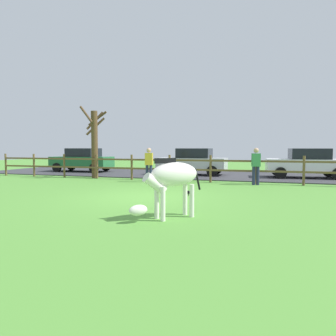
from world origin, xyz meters
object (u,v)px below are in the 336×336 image
parked_car_white (306,163)px  parked_car_green (82,160)px  bare_tree (94,141)px  visitor_right_of_tree (256,165)px  zebra (171,179)px  crow_on_grass (189,192)px  visitor_left_of_tree (149,163)px  parked_car_silver (193,161)px

parked_car_white → parked_car_green: size_ratio=1.01×
bare_tree → visitor_right_of_tree: (8.53, -0.73, -1.11)m
zebra → crow_on_grass: zebra is taller
visitor_left_of_tree → visitor_right_of_tree: same height
visitor_left_of_tree → visitor_right_of_tree: bearing=3.9°
crow_on_grass → visitor_left_of_tree: visitor_left_of_tree is taller
parked_car_silver → visitor_left_of_tree: visitor_left_of_tree is taller
crow_on_grass → parked_car_green: 12.16m
crow_on_grass → parked_car_white: (4.53, 7.64, 0.72)m
parked_car_white → visitor_right_of_tree: 4.43m
crow_on_grass → parked_car_silver: 7.88m
bare_tree → parked_car_green: 4.39m
zebra → crow_on_grass: 3.53m
parked_car_green → visitor_left_of_tree: size_ratio=2.48×
bare_tree → parked_car_green: bare_tree is taller
crow_on_grass → zebra: bearing=-82.9°
parked_car_silver → visitor_left_of_tree: (-1.20, -4.05, 0.06)m
crow_on_grass → visitor_left_of_tree: size_ratio=0.13×
bare_tree → visitor_right_of_tree: bearing=-4.9°
parked_car_white → visitor_right_of_tree: visitor_right_of_tree is taller
parked_car_green → visitor_right_of_tree: bearing=-18.8°
parked_car_white → parked_car_silver: 6.20m
parked_car_white → bare_tree: bearing=-164.9°
bare_tree → parked_car_silver: bare_tree is taller
zebra → parked_car_white: bearing=69.6°
parked_car_white → parked_car_green: same height
bare_tree → visitor_left_of_tree: size_ratio=2.38×
parked_car_white → visitor_left_of_tree: bearing=-151.5°
bare_tree → zebra: (6.88, -8.10, -1.09)m
bare_tree → parked_car_silver: bearing=31.9°
zebra → crow_on_grass: bearing=97.1°
visitor_left_of_tree → parked_car_silver: bearing=73.5°
zebra → parked_car_silver: (-2.09, 11.08, -0.08)m
crow_on_grass → parked_car_white: 8.91m
zebra → parked_car_silver: bearing=100.7°
parked_car_white → zebra: bearing=-110.4°
parked_car_silver → visitor_left_of_tree: size_ratio=2.44×
zebra → parked_car_silver: parked_car_silver is taller
zebra → visitor_left_of_tree: size_ratio=0.96×
crow_on_grass → parked_car_silver: size_ratio=0.05×
zebra → parked_car_green: (-9.71, 11.24, -0.08)m
bare_tree → zebra: bearing=-49.6°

